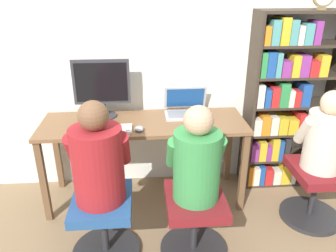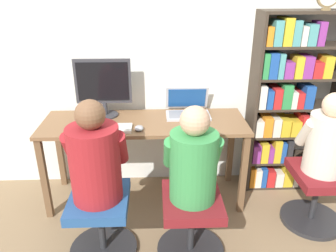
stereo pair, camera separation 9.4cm
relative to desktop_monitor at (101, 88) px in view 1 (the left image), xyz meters
name	(u,v)px [view 1 (the left image)]	position (x,y,z in m)	size (l,w,h in m)	color
ground_plane	(146,216)	(0.34, -0.42, -1.01)	(14.00, 14.00, 0.00)	#846B4C
wall_back	(141,48)	(0.34, 0.20, 0.29)	(10.00, 0.05, 2.60)	silver
desk	(144,132)	(0.34, -0.14, -0.35)	(1.71, 0.56, 0.76)	brown
desktop_monitor	(101,88)	(0.00, 0.00, 0.00)	(0.47, 0.22, 0.50)	#333338
laptop	(186,109)	(0.72, 0.00, -0.21)	(0.38, 0.29, 0.23)	#B7B7BC
keyboard	(103,129)	(0.03, -0.30, -0.25)	(0.44, 0.16, 0.03)	silver
computer_mouse_by_keyboard	(139,129)	(0.30, -0.32, -0.24)	(0.07, 0.09, 0.04)	#99999E
office_chair_left	(103,223)	(0.04, -0.81, -0.74)	(0.49, 0.49, 0.48)	#262628
office_chair_right	(194,221)	(0.68, -0.84, -0.74)	(0.49, 0.49, 0.48)	#262628
person_at_monitor	(97,159)	(0.04, -0.80, -0.23)	(0.41, 0.36, 0.70)	maroon
person_at_laptop	(196,160)	(0.68, -0.83, -0.25)	(0.38, 0.33, 0.66)	#388C47
bookshelf	(284,105)	(1.61, 0.02, -0.21)	(0.80, 0.27, 1.62)	#382D23
office_chair_side	(314,190)	(1.71, -0.54, -0.74)	(0.49, 0.49, 0.48)	#262628
person_near_shelf	(325,136)	(1.71, -0.54, -0.26)	(0.37, 0.32, 0.63)	beige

